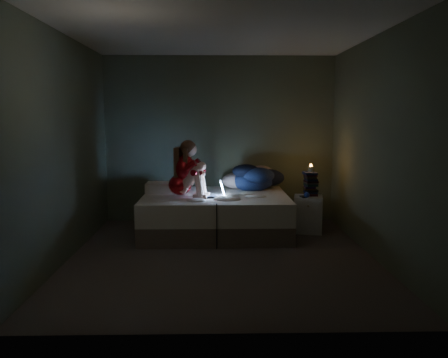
{
  "coord_description": "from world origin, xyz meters",
  "views": [
    {
      "loc": [
        -0.08,
        -5.11,
        1.65
      ],
      "look_at": [
        0.05,
        1.0,
        0.8
      ],
      "focal_mm": 35.56,
      "sensor_mm": 36.0,
      "label": 1
    }
  ],
  "objects_px": {
    "bed": "(216,214)",
    "candle": "(311,168)",
    "nightstand": "(308,214)",
    "laptop": "(213,189)",
    "phone": "(305,197)",
    "woman": "(180,168)"
  },
  "relations": [
    {
      "from": "woman",
      "to": "candle",
      "type": "bearing_deg",
      "value": 19.63
    },
    {
      "from": "bed",
      "to": "laptop",
      "type": "relative_size",
      "value": 6.07
    },
    {
      "from": "woman",
      "to": "laptop",
      "type": "xyz_separation_m",
      "value": [
        0.45,
        -0.04,
        -0.28
      ]
    },
    {
      "from": "phone",
      "to": "laptop",
      "type": "bearing_deg",
      "value": 165.36
    },
    {
      "from": "laptop",
      "to": "phone",
      "type": "xyz_separation_m",
      "value": [
        1.3,
        0.13,
        -0.14
      ]
    },
    {
      "from": "laptop",
      "to": "phone",
      "type": "bearing_deg",
      "value": -0.65
    },
    {
      "from": "bed",
      "to": "woman",
      "type": "distance_m",
      "value": 0.85
    },
    {
      "from": "bed",
      "to": "woman",
      "type": "xyz_separation_m",
      "value": [
        -0.49,
        -0.15,
        0.68
      ]
    },
    {
      "from": "laptop",
      "to": "phone",
      "type": "height_order",
      "value": "laptop"
    },
    {
      "from": "bed",
      "to": "woman",
      "type": "bearing_deg",
      "value": -162.73
    },
    {
      "from": "candle",
      "to": "phone",
      "type": "xyz_separation_m",
      "value": [
        -0.11,
        -0.17,
        -0.39
      ]
    },
    {
      "from": "woman",
      "to": "bed",
      "type": "bearing_deg",
      "value": 28.95
    },
    {
      "from": "bed",
      "to": "laptop",
      "type": "height_order",
      "value": "laptop"
    },
    {
      "from": "bed",
      "to": "candle",
      "type": "bearing_deg",
      "value": 4.51
    },
    {
      "from": "phone",
      "to": "nightstand",
      "type": "bearing_deg",
      "value": 33.78
    },
    {
      "from": "bed",
      "to": "laptop",
      "type": "xyz_separation_m",
      "value": [
        -0.04,
        -0.19,
        0.4
      ]
    },
    {
      "from": "nightstand",
      "to": "laptop",
      "type": "bearing_deg",
      "value": -159.0
    },
    {
      "from": "nightstand",
      "to": "phone",
      "type": "bearing_deg",
      "value": -114.3
    },
    {
      "from": "candle",
      "to": "phone",
      "type": "height_order",
      "value": "candle"
    },
    {
      "from": "bed",
      "to": "nightstand",
      "type": "relative_size",
      "value": 3.86
    },
    {
      "from": "nightstand",
      "to": "candle",
      "type": "height_order",
      "value": "candle"
    },
    {
      "from": "candle",
      "to": "bed",
      "type": "bearing_deg",
      "value": -175.49
    }
  ]
}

